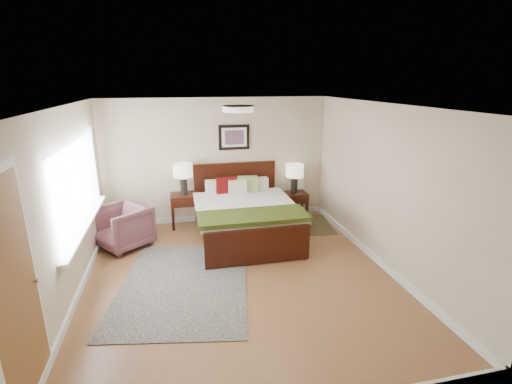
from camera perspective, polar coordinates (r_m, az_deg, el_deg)
floor at (r=5.69m, az=-2.45°, el=-12.91°), size 5.00×5.00×0.00m
back_wall at (r=7.57m, az=-5.98°, el=4.80°), size 4.50×0.04×2.50m
front_wall at (r=2.96m, az=6.27°, el=-15.30°), size 4.50×0.04×2.50m
left_wall at (r=5.30m, az=-27.36°, el=-2.35°), size 0.04×5.00×2.50m
right_wall at (r=5.98m, az=19.13°, el=0.67°), size 0.04×5.00×2.50m
ceiling at (r=4.95m, az=-2.82°, el=13.12°), size 4.50×5.00×0.02m
window at (r=5.90m, az=-25.43°, el=1.03°), size 0.11×2.72×1.32m
door at (r=3.83m, az=-33.00°, el=-13.33°), size 0.06×1.00×2.18m
ceil_fixture at (r=4.95m, az=-2.81°, el=12.72°), size 0.44×0.44×0.08m
bed at (r=6.79m, az=-1.75°, el=-2.74°), size 1.81×2.20×1.18m
wall_art at (r=7.51m, az=-3.38°, el=8.41°), size 0.62×0.05×0.50m
nightstand_left at (r=7.47m, az=-10.91°, el=-1.30°), size 0.55×0.50×0.66m
nightstand_right at (r=7.92m, az=5.87°, el=-1.51°), size 0.54×0.40×0.53m
lamp_left at (r=7.34m, az=-11.16°, el=2.93°), size 0.37×0.37×0.61m
lamp_right at (r=7.76m, az=5.98°, el=2.96°), size 0.37×0.37×0.61m
armchair at (r=6.87m, az=-19.82°, el=-5.07°), size 1.14×1.13×0.75m
rug_persian at (r=5.60m, az=-10.97°, el=-13.68°), size 2.21×2.80×0.01m
rug_navy at (r=7.63m, az=8.65°, el=-4.99°), size 0.83×1.15×0.01m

